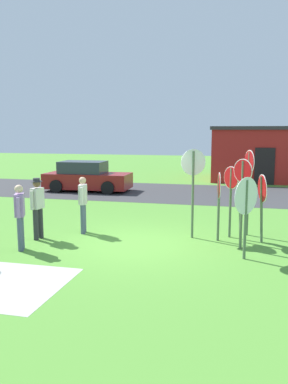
# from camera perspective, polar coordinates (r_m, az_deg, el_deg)

# --- Properties ---
(ground_plane) EXTENTS (80.00, 80.00, 0.00)m
(ground_plane) POSITION_cam_1_polar(r_m,az_deg,el_deg) (10.92, -1.52, -7.46)
(ground_plane) COLOR #518E33
(street_asphalt) EXTENTS (60.00, 6.40, 0.01)m
(street_asphalt) POSITION_cam_1_polar(r_m,az_deg,el_deg) (19.97, 5.62, -0.12)
(street_asphalt) COLOR #38383A
(street_asphalt) RESTS_ON ground
(building_background) EXTENTS (6.22, 5.61, 3.30)m
(building_background) POSITION_cam_1_polar(r_m,az_deg,el_deg) (26.49, 16.48, 5.31)
(building_background) COLOR #B2231E
(building_background) RESTS_ON ground
(parked_car_on_street) EXTENTS (4.35, 2.11, 1.51)m
(parked_car_on_street) POSITION_cam_1_polar(r_m,az_deg,el_deg) (20.70, -8.12, 2.05)
(parked_car_on_street) COLOR maroon
(parked_car_on_street) RESTS_ON ground
(stop_sign_tallest) EXTENTS (0.24, 0.76, 1.88)m
(stop_sign_tallest) POSITION_cam_1_polar(r_m,az_deg,el_deg) (11.35, 16.36, -0.61)
(stop_sign_tallest) COLOR #51664C
(stop_sign_tallest) RESTS_ON ground
(stop_sign_rear_right) EXTENTS (0.27, 0.63, 2.49)m
(stop_sign_rear_right) POSITION_cam_1_polar(r_m,az_deg,el_deg) (11.97, 14.60, 1.88)
(stop_sign_rear_right) COLOR #51664C
(stop_sign_rear_right) RESTS_ON ground
(stop_sign_low_front) EXTENTS (0.53, 0.73, 1.97)m
(stop_sign_low_front) POSITION_cam_1_polar(r_m,az_deg,el_deg) (9.72, 14.24, -1.62)
(stop_sign_low_front) COLOR #51664C
(stop_sign_low_front) RESTS_ON ground
(stop_sign_leaning_right) EXTENTS (0.12, 0.72, 1.91)m
(stop_sign_leaning_right) POSITION_cam_1_polar(r_m,az_deg,el_deg) (11.23, 10.55, -0.39)
(stop_sign_leaning_right) COLOR #51664C
(stop_sign_leaning_right) RESTS_ON ground
(stop_sign_far_back) EXTENTS (0.46, 0.42, 2.34)m
(stop_sign_far_back) POSITION_cam_1_polar(r_m,az_deg,el_deg) (10.53, 13.73, 0.29)
(stop_sign_far_back) COLOR #51664C
(stop_sign_far_back) RESTS_ON ground
(stop_sign_leaning_left) EXTENTS (0.64, 0.37, 2.53)m
(stop_sign_leaning_left) POSITION_cam_1_polar(r_m,az_deg,el_deg) (11.38, 6.96, 1.99)
(stop_sign_leaning_left) COLOR #51664C
(stop_sign_leaning_left) RESTS_ON ground
(stop_sign_center_cluster) EXTENTS (0.19, 0.74, 2.09)m
(stop_sign_center_cluster) POSITION_cam_1_polar(r_m,az_deg,el_deg) (11.22, 13.55, 0.17)
(stop_sign_center_cluster) COLOR #51664C
(stop_sign_center_cluster) RESTS_ON ground
(stop_sign_rear_left) EXTENTS (0.42, 0.51, 2.05)m
(stop_sign_rear_left) POSITION_cam_1_polar(r_m,az_deg,el_deg) (11.65, 12.19, 0.27)
(stop_sign_rear_left) COLOR #51664C
(stop_sign_rear_left) RESTS_ON ground
(person_in_blue) EXTENTS (0.32, 0.56, 1.74)m
(person_in_blue) POSITION_cam_1_polar(r_m,az_deg,el_deg) (11.64, -14.86, -1.77)
(person_in_blue) COLOR #2D2D33
(person_in_blue) RESTS_ON ground
(person_near_signs) EXTENTS (0.35, 0.53, 1.69)m
(person_near_signs) POSITION_cam_1_polar(r_m,az_deg,el_deg) (10.70, -17.18, -2.94)
(person_near_signs) COLOR #4C5670
(person_near_signs) RESTS_ON ground
(person_holding_notes) EXTENTS (0.30, 0.55, 1.69)m
(person_holding_notes) POSITION_cam_1_polar(r_m,az_deg,el_deg) (12.08, -8.65, -1.36)
(person_holding_notes) COLOR #4C5670
(person_holding_notes) RESTS_ON ground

